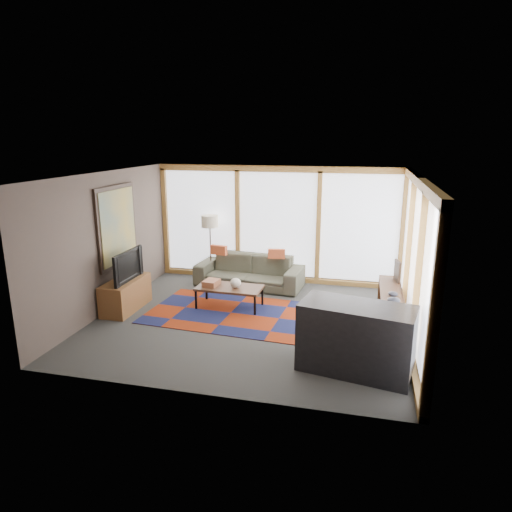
% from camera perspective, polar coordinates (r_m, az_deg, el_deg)
% --- Properties ---
extents(ground, '(5.50, 5.50, 0.00)m').
position_cam_1_polar(ground, '(8.30, -0.65, -8.06)').
color(ground, '#2E2E2B').
rests_on(ground, ground).
extents(room_envelope, '(5.52, 5.02, 2.62)m').
position_cam_1_polar(room_envelope, '(8.26, 3.60, 3.03)').
color(room_envelope, '#473C36').
rests_on(room_envelope, ground).
extents(rug, '(3.15, 2.14, 0.01)m').
position_cam_1_polar(rug, '(8.63, -3.17, -7.11)').
color(rug, maroon).
rests_on(rug, ground).
extents(sofa, '(2.40, 1.11, 0.68)m').
position_cam_1_polar(sofa, '(10.03, -0.83, -1.91)').
color(sofa, '#343528').
rests_on(sofa, ground).
extents(pillow_left, '(0.39, 0.18, 0.21)m').
position_cam_1_polar(pillow_left, '(10.10, -4.69, 0.76)').
color(pillow_left, '#B44C28').
rests_on(pillow_left, sofa).
extents(pillow_right, '(0.38, 0.17, 0.20)m').
position_cam_1_polar(pillow_right, '(9.76, 2.58, 0.29)').
color(pillow_right, '#B44C28').
rests_on(pillow_right, sofa).
extents(floor_lamp, '(0.38, 0.38, 1.51)m').
position_cam_1_polar(floor_lamp, '(10.37, -5.71, 0.96)').
color(floor_lamp, '#2F1F15').
rests_on(floor_lamp, ground).
extents(coffee_table, '(1.27, 0.67, 0.42)m').
position_cam_1_polar(coffee_table, '(8.85, -3.32, -5.14)').
color(coffee_table, '#322314').
rests_on(coffee_table, ground).
extents(book_stack, '(0.30, 0.36, 0.11)m').
position_cam_1_polar(book_stack, '(8.87, -5.61, -3.36)').
color(book_stack, brown).
rests_on(book_stack, coffee_table).
extents(vase, '(0.24, 0.24, 0.18)m').
position_cam_1_polar(vase, '(8.71, -2.58, -3.38)').
color(vase, beige).
rests_on(vase, coffee_table).
extents(bookshelf, '(0.39, 2.14, 0.54)m').
position_cam_1_polar(bookshelf, '(8.52, 16.46, -6.13)').
color(bookshelf, '#322314').
rests_on(bookshelf, ground).
extents(bowl_a, '(0.24, 0.24, 0.11)m').
position_cam_1_polar(bowl_a, '(7.90, 16.83, -5.34)').
color(bowl_a, black).
rests_on(bowl_a, bookshelf).
extents(bowl_b, '(0.19, 0.19, 0.08)m').
position_cam_1_polar(bowl_b, '(8.25, 16.76, -4.56)').
color(bowl_b, black).
rests_on(bowl_b, bookshelf).
extents(shelf_picture, '(0.11, 0.31, 0.41)m').
position_cam_1_polar(shelf_picture, '(9.05, 17.25, -1.81)').
color(shelf_picture, black).
rests_on(shelf_picture, bookshelf).
extents(tv_console, '(0.49, 1.17, 0.59)m').
position_cam_1_polar(tv_console, '(9.06, -15.96, -4.65)').
color(tv_console, brown).
rests_on(tv_console, ground).
extents(television, '(0.14, 1.01, 0.58)m').
position_cam_1_polar(television, '(8.86, -16.22, -1.15)').
color(television, black).
rests_on(television, tv_console).
extents(bar_counter, '(1.66, 1.01, 0.98)m').
position_cam_1_polar(bar_counter, '(6.60, 12.41, -10.03)').
color(bar_counter, black).
rests_on(bar_counter, ground).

